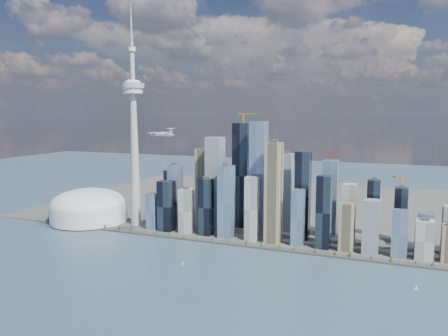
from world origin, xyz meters
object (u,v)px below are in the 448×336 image
at_px(needle_tower, 134,134).
at_px(airplane, 162,134).
at_px(sailboat_west, 183,263).
at_px(dome_stadium, 89,207).
at_px(sailboat_east, 416,288).

relative_size(needle_tower, airplane, 8.25).
bearing_deg(sailboat_west, dome_stadium, 151.97).
relative_size(needle_tower, dome_stadium, 2.75).
bearing_deg(needle_tower, sailboat_east, -15.49).
xyz_separation_m(needle_tower, dome_stadium, (-140.00, -10.00, -196.40)).
distance_m(dome_stadium, sailboat_east, 813.07).
relative_size(dome_stadium, sailboat_east, 20.63).
relative_size(dome_stadium, airplane, 3.00).
bearing_deg(sailboat_west, airplane, 146.04).
distance_m(dome_stadium, airplane, 411.05).
bearing_deg(needle_tower, dome_stadium, -175.91).
relative_size(needle_tower, sailboat_west, 62.19).
bearing_deg(needle_tower, sailboat_west, -41.60).
distance_m(airplane, sailboat_west, 256.58).
bearing_deg(airplane, sailboat_west, -15.92).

